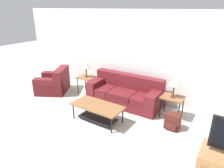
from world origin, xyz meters
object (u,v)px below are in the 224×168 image
object	(u,v)px
side_table_left	(87,79)
table_lamp_right	(175,82)
couch	(125,94)
side_table_right	(172,99)
coffee_table	(97,109)
table_lamp_left	(86,65)
backpack	(173,121)
armchair	(54,83)

from	to	relation	value
side_table_left	table_lamp_right	size ratio (longest dim) A/B	1.07
couch	side_table_right	size ratio (longest dim) A/B	3.82
coffee_table	table_lamp_left	bearing A→B (deg)	138.18
coffee_table	side_table_left	distance (m)	1.79
side_table_left	table_lamp_left	size ratio (longest dim) A/B	1.07
table_lamp_left	table_lamp_right	distance (m)	2.78
table_lamp_left	couch	bearing A→B (deg)	1.30
side_table_left	table_lamp_right	world-z (taller)	table_lamp_right
coffee_table	backpack	size ratio (longest dim) A/B	3.34
side_table_right	table_lamp_left	world-z (taller)	table_lamp_left
table_lamp_right	backpack	xyz separation A→B (m)	(0.19, -0.51, -0.77)
armchair	backpack	distance (m)	3.99
side_table_left	side_table_right	world-z (taller)	same
armchair	backpack	world-z (taller)	armchair
couch	armchair	xyz separation A→B (m)	(-2.40, -0.53, -0.01)
couch	side_table_right	xyz separation A→B (m)	(1.39, -0.03, 0.20)
couch	side_table_left	size ratio (longest dim) A/B	3.82
couch	armchair	world-z (taller)	couch
coffee_table	table_lamp_left	size ratio (longest dim) A/B	2.42
side_table_left	backpack	distance (m)	3.04
backpack	couch	bearing A→B (deg)	161.27
side_table_right	table_lamp_right	world-z (taller)	table_lamp_right
backpack	coffee_table	bearing A→B (deg)	-157.50
coffee_table	backpack	world-z (taller)	coffee_table
side_table_right	table_lamp_left	size ratio (longest dim) A/B	1.07
armchair	coffee_table	xyz separation A→B (m)	(2.34, -0.69, 0.04)
side_table_left	table_lamp_right	bearing A→B (deg)	0.00
table_lamp_left	backpack	size ratio (longest dim) A/B	1.38
coffee_table	backpack	xyz separation A→B (m)	(1.65, 0.68, -0.14)
coffee_table	armchair	bearing A→B (deg)	163.48
armchair	table_lamp_right	bearing A→B (deg)	7.46
couch	side_table_left	distance (m)	1.41
side_table_right	table_lamp_right	bearing A→B (deg)	0.00
armchair	side_table_left	distance (m)	1.14
armchair	side_table_right	xyz separation A→B (m)	(3.79, 0.50, 0.21)
armchair	table_lamp_left	distance (m)	1.31
couch	coffee_table	distance (m)	1.22
armchair	side_table_left	world-z (taller)	armchair
armchair	table_lamp_right	world-z (taller)	table_lamp_right
couch	armchair	distance (m)	2.46
coffee_table	side_table_right	distance (m)	1.89
coffee_table	table_lamp_left	world-z (taller)	table_lamp_left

